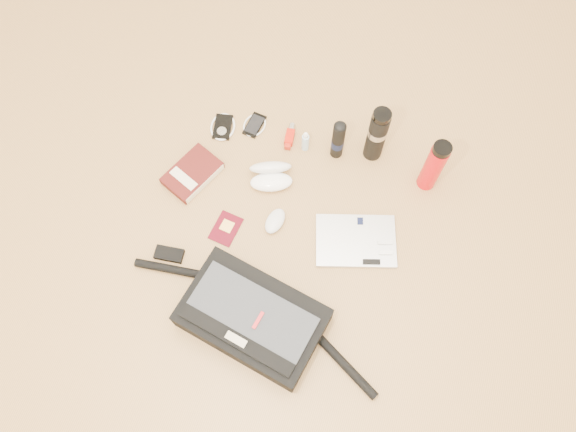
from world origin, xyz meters
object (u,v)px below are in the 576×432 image
at_px(thermos_black, 377,134).
at_px(thermos_red, 434,166).
at_px(messenger_bag, 252,318).
at_px(book, 193,174).
at_px(laptop, 356,241).

distance_m(thermos_black, thermos_red, 0.24).
bearing_deg(thermos_red, messenger_bag, -122.43).
bearing_deg(thermos_red, thermos_black, 164.94).
xyz_separation_m(book, thermos_black, (0.63, 0.31, 0.12)).
xyz_separation_m(laptop, thermos_red, (0.19, 0.32, 0.12)).
bearing_deg(book, messenger_bag, -25.64).
bearing_deg(thermos_red, laptop, -120.81).
distance_m(laptop, thermos_red, 0.39).
relative_size(thermos_black, thermos_red, 1.03).
height_order(messenger_bag, book, messenger_bag).
xyz_separation_m(laptop, thermos_black, (-0.04, 0.38, 0.13)).
bearing_deg(messenger_bag, laptop, 67.41).
height_order(book, thermos_black, thermos_black).
relative_size(messenger_bag, thermos_black, 3.43).
distance_m(book, thermos_red, 0.90).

